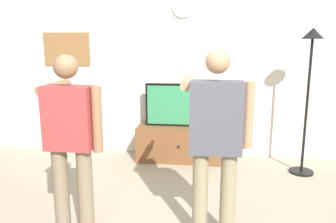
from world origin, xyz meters
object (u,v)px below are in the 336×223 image
object	(u,v)px
television	(181,105)
person_standing_nearer_lamp	(71,137)
person_standing_nearer_couch	(216,135)
tv_stand	(180,143)
floor_lamp	(310,72)
framed_picture	(67,49)
wall_clock	(183,6)

from	to	relation	value
television	person_standing_nearer_lamp	world-z (taller)	person_standing_nearer_lamp
person_standing_nearer_couch	person_standing_nearer_lamp	bearing A→B (deg)	-174.89
tv_stand	floor_lamp	xyz separation A→B (m)	(1.72, -0.32, 1.14)
television	framed_picture	distance (m)	2.04
framed_picture	floor_lamp	world-z (taller)	floor_lamp
wall_clock	person_standing_nearer_couch	xyz separation A→B (m)	(0.48, -2.33, -1.32)
tv_stand	television	world-z (taller)	television
floor_lamp	person_standing_nearer_couch	size ratio (longest dim) A/B	1.13
tv_stand	floor_lamp	bearing A→B (deg)	-10.57
person_standing_nearer_lamp	floor_lamp	bearing A→B (deg)	36.04
framed_picture	floor_lamp	bearing A→B (deg)	-9.78
person_standing_nearer_couch	wall_clock	bearing A→B (deg)	101.70
tv_stand	framed_picture	world-z (taller)	framed_picture
floor_lamp	wall_clock	bearing A→B (deg)	160.45
television	person_standing_nearer_lamp	distance (m)	2.35
television	person_standing_nearer_couch	xyz separation A→B (m)	(0.48, -2.09, 0.14)
television	floor_lamp	world-z (taller)	floor_lamp
television	floor_lamp	size ratio (longest dim) A/B	0.54
wall_clock	floor_lamp	size ratio (longest dim) A/B	0.17
television	wall_clock	size ratio (longest dim) A/B	3.28
television	floor_lamp	xyz separation A→B (m)	(1.72, -0.37, 0.55)
television	floor_lamp	bearing A→B (deg)	-12.06
person_standing_nearer_lamp	wall_clock	bearing A→B (deg)	71.89
television	wall_clock	distance (m)	1.47
tv_stand	framed_picture	size ratio (longest dim) A/B	1.72
framed_picture	person_standing_nearer_lamp	distance (m)	2.76
person_standing_nearer_lamp	framed_picture	bearing A→B (deg)	113.28
framed_picture	wall_clock	bearing A→B (deg)	-0.15
tv_stand	wall_clock	world-z (taller)	wall_clock
floor_lamp	television	bearing A→B (deg)	167.94
tv_stand	person_standing_nearer_couch	size ratio (longest dim) A/B	0.75
person_standing_nearer_lamp	person_standing_nearer_couch	world-z (taller)	person_standing_nearer_couch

